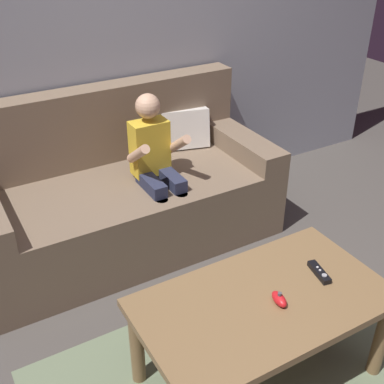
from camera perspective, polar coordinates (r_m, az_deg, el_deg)
wall_back at (r=3.02m, az=-9.60°, el=19.51°), size 4.35×0.05×2.50m
couch at (r=2.96m, az=-7.87°, el=-0.21°), size 1.75×0.80×0.89m
person_seated_on_couch at (r=2.75m, az=-4.10°, el=3.05°), size 0.29×0.36×0.93m
coffee_table at (r=2.07m, az=8.26°, el=-13.54°), size 1.02×0.58×0.45m
area_rug at (r=2.34m, az=7.55°, el=-20.18°), size 1.89×1.11×0.01m
game_remote_black_near_edge at (r=2.17m, az=14.56°, el=-9.00°), size 0.06×0.14×0.03m
nunchuk_red at (r=2.00m, az=10.09°, el=-12.13°), size 0.06×0.10×0.05m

